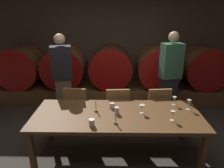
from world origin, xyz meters
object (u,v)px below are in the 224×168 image
at_px(dining_table, 117,118).
at_px(guest_left, 63,78).
at_px(wine_glass_far_right, 189,103).
at_px(wine_barrel_far_right, 203,67).
at_px(cup_left, 92,123).
at_px(wine_glass_far_left, 142,107).
at_px(wine_barrel_left, 65,67).
at_px(chair_center, 117,107).
at_px(wine_barrel_center, 111,67).
at_px(candle_right, 116,120).
at_px(chair_right, 157,107).
at_px(guest_right, 170,78).
at_px(chair_left, 77,106).
at_px(wine_glass_center_right, 174,99).
at_px(candle_left, 96,108).
at_px(wine_glass_center_left, 173,114).
at_px(wine_barrel_right, 157,67).
at_px(wine_barrel_far_left, 22,66).
at_px(cup_center, 112,106).
at_px(cup_right, 117,111).

xyz_separation_m(dining_table, guest_left, (-1.05, 1.08, 0.23)).
bearing_deg(wine_glass_far_right, wine_barrel_far_right, 62.95).
height_order(guest_left, cup_left, guest_left).
bearing_deg(guest_left, wine_glass_far_left, 130.59).
distance_m(wine_barrel_left, chair_center, 1.95).
xyz_separation_m(wine_barrel_center, candle_right, (0.11, -2.38, -0.06)).
distance_m(chair_right, guest_right, 0.65).
distance_m(chair_left, wine_glass_center_right, 1.72).
distance_m(wine_barrel_left, candle_right, 2.68).
distance_m(chair_center, candle_left, 0.76).
bearing_deg(guest_right, wine_glass_center_left, 65.05).
relative_size(wine_barrel_left, wine_barrel_right, 1.00).
bearing_deg(wine_barrel_far_left, dining_table, -42.49).
relative_size(guest_left, cup_center, 20.02).
bearing_deg(wine_glass_far_left, guest_right, 58.31).
height_order(wine_glass_far_left, wine_glass_center_left, wine_glass_center_left).
xyz_separation_m(wine_barrel_right, wine_glass_far_left, (-0.64, -2.10, -0.02)).
distance_m(wine_barrel_far_left, guest_right, 3.49).
bearing_deg(candle_left, wine_glass_far_left, -3.79).
bearing_deg(wine_barrel_far_left, wine_barrel_right, 0.00).
bearing_deg(dining_table, chair_left, 135.23).
height_order(wine_glass_center_left, cup_right, wine_glass_center_left).
relative_size(wine_glass_center_right, wine_glass_far_right, 0.87).
bearing_deg(chair_center, candle_right, 83.80).
bearing_deg(candle_left, wine_barrel_far_left, 134.32).
relative_size(wine_barrel_left, wine_glass_far_right, 6.11).
height_order(wine_barrel_left, chair_right, wine_barrel_left).
bearing_deg(cup_center, wine_barrel_far_left, 139.09).
bearing_deg(candle_left, cup_center, 24.19).
bearing_deg(wine_barrel_right, wine_barrel_left, 180.00).
relative_size(wine_barrel_far_left, chair_center, 1.13).
height_order(wine_barrel_far_left, wine_glass_far_right, wine_barrel_far_left).
distance_m(chair_left, chair_right, 1.47).
bearing_deg(wine_barrel_left, wine_barrel_far_left, 180.00).
bearing_deg(guest_left, chair_left, 118.88).
distance_m(wine_barrel_far_left, wine_barrel_left, 1.06).
bearing_deg(wine_glass_far_right, cup_right, -172.36).
relative_size(wine_glass_far_left, cup_left, 1.38).
relative_size(wine_barrel_left, candle_left, 5.57).
relative_size(dining_table, cup_center, 27.90).
bearing_deg(wine_glass_center_right, wine_barrel_center, 119.82).
bearing_deg(chair_right, wine_barrel_left, -40.79).
bearing_deg(wine_barrel_right, cup_center, -118.89).
xyz_separation_m(wine_barrel_left, wine_glass_far_left, (1.62, -2.10, -0.02)).
height_order(chair_center, chair_right, same).
xyz_separation_m(wine_barrel_left, candle_right, (1.23, -2.38, -0.06)).
bearing_deg(wine_barrel_far_right, guest_left, -161.64).
xyz_separation_m(dining_table, cup_right, (-0.01, 0.01, 0.11)).
xyz_separation_m(guest_right, cup_left, (-1.36, -1.42, -0.14)).
bearing_deg(cup_right, wine_barrel_far_right, 45.31).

